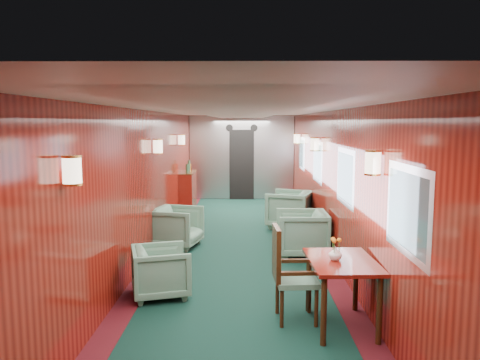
{
  "coord_description": "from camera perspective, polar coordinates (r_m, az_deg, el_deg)",
  "views": [
    {
      "loc": [
        0.09,
        -7.48,
        2.21
      ],
      "look_at": [
        0.0,
        1.08,
        1.15
      ],
      "focal_mm": 35.0,
      "sensor_mm": 36.0,
      "label": 1
    }
  ],
  "objects": [
    {
      "name": "credenza",
      "position": [
        11.82,
        -6.36,
        -1.3
      ],
      "size": [
        0.34,
        1.09,
        1.26
      ],
      "color": "maroon",
      "rests_on": "ground"
    },
    {
      "name": "dining_table",
      "position": [
        5.23,
        12.31,
        -10.75
      ],
      "size": [
        0.73,
        1.02,
        0.75
      ],
      "rotation": [
        0.0,
        0.0,
        0.04
      ],
      "color": "maroon",
      "rests_on": "ground"
    },
    {
      "name": "side_chair",
      "position": [
        5.31,
        5.81,
        -10.85
      ],
      "size": [
        0.51,
        0.53,
        1.07
      ],
      "rotation": [
        0.0,
        0.0,
        0.06
      ],
      "color": "#225041",
      "rests_on": "ground"
    },
    {
      "name": "armchair_right_far",
      "position": [
        9.89,
        6.03,
        -3.56
      ],
      "size": [
        1.1,
        1.08,
        0.79
      ],
      "primitive_type": "imported",
      "rotation": [
        0.0,
        0.0,
        -1.91
      ],
      "color": "#225041",
      "rests_on": "ground"
    },
    {
      "name": "armchair_left_near",
      "position": [
        6.15,
        -9.6,
        -10.93
      ],
      "size": [
        0.87,
        0.86,
        0.64
      ],
      "primitive_type": "imported",
      "rotation": [
        0.0,
        0.0,
        1.85
      ],
      "color": "#225041",
      "rests_on": "ground"
    },
    {
      "name": "flower_vase",
      "position": [
        5.15,
        11.53,
        -8.78
      ],
      "size": [
        0.17,
        0.17,
        0.15
      ],
      "primitive_type": "imported",
      "rotation": [
        0.0,
        0.0,
        -0.22
      ],
      "color": "silver",
      "rests_on": "dining_table"
    },
    {
      "name": "armchair_left_far",
      "position": [
        8.43,
        -7.65,
        -5.69
      ],
      "size": [
        0.95,
        0.94,
        0.72
      ],
      "primitive_type": "imported",
      "rotation": [
        0.0,
        0.0,
        1.32
      ],
      "color": "#225041",
      "rests_on": "ground"
    },
    {
      "name": "room",
      "position": [
        7.5,
        -0.08,
        2.66
      ],
      "size": [
        12.0,
        12.1,
        2.4
      ],
      "color": "black",
      "rests_on": "ground"
    },
    {
      "name": "windows_right",
      "position": [
        7.89,
        10.81,
        1.41
      ],
      "size": [
        0.02,
        8.6,
        0.8
      ],
      "color": "silver",
      "rests_on": "ground"
    },
    {
      "name": "bulkhead",
      "position": [
        13.43,
        0.21,
        2.69
      ],
      "size": [
        2.98,
        0.17,
        2.39
      ],
      "color": "#A8ABAF",
      "rests_on": "ground"
    },
    {
      "name": "wall_sconces",
      "position": [
        8.06,
        -0.04,
        4.07
      ],
      "size": [
        2.97,
        7.97,
        0.25
      ],
      "color": "#FFEAC6",
      "rests_on": "ground"
    },
    {
      "name": "armchair_right_near",
      "position": [
        7.87,
        7.53,
        -6.46
      ],
      "size": [
        0.84,
        0.82,
        0.76
      ],
      "primitive_type": "imported",
      "rotation": [
        0.0,
        0.0,
        -1.58
      ],
      "color": "#225041",
      "rests_on": "ground"
    }
  ]
}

